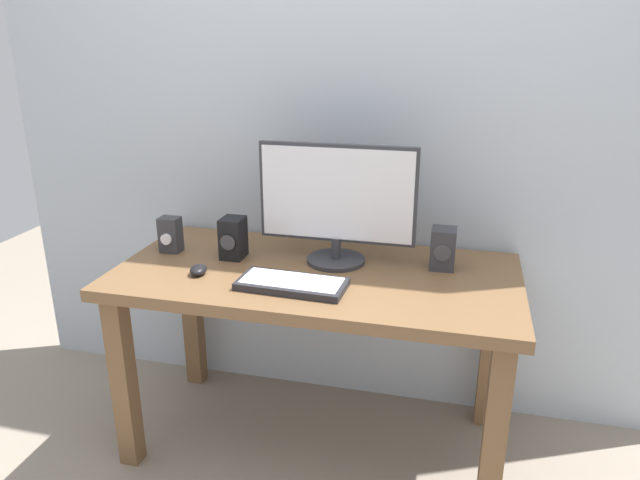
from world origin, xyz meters
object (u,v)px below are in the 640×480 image
object	(u,v)px
monitor	(337,202)
mouse	(198,270)
keyboard_primary	(292,284)
desk	(316,298)
audio_controller	(170,235)
speaker_left	(233,238)
speaker_right	(443,249)

from	to	relation	value
monitor	mouse	distance (m)	0.56
monitor	keyboard_primary	world-z (taller)	monitor
desk	mouse	bearing A→B (deg)	-161.29
audio_controller	mouse	bearing A→B (deg)	-43.01
desk	audio_controller	distance (m)	0.64
desk	monitor	distance (m)	0.37
audio_controller	keyboard_primary	bearing A→B (deg)	-21.50
desk	monitor	xyz separation A→B (m)	(0.05, 0.11, 0.34)
desk	audio_controller	size ratio (longest dim) A/B	10.42
desk	keyboard_primary	distance (m)	0.21
mouse	speaker_left	bearing A→B (deg)	64.36
speaker_left	mouse	bearing A→B (deg)	-107.36
speaker_right	audio_controller	distance (m)	1.06
speaker_right	desk	bearing A→B (deg)	-162.66
keyboard_primary	speaker_left	distance (m)	0.38
keyboard_primary	audio_controller	bearing A→B (deg)	158.50
desk	monitor	size ratio (longest dim) A/B	2.50
keyboard_primary	mouse	size ratio (longest dim) A/B	4.47
keyboard_primary	mouse	xyz separation A→B (m)	(-0.36, 0.03, 0.00)
desk	speaker_left	size ratio (longest dim) A/B	9.24
desk	keyboard_primary	world-z (taller)	keyboard_primary
mouse	audio_controller	xyz separation A→B (m)	(-0.21, 0.19, 0.05)
keyboard_primary	audio_controller	distance (m)	0.61
speaker_left	audio_controller	size ratio (longest dim) A/B	1.13
monitor	keyboard_primary	bearing A→B (deg)	-108.71
desk	mouse	world-z (taller)	mouse
desk	monitor	world-z (taller)	monitor
speaker_left	keyboard_primary	bearing A→B (deg)	-36.43
mouse	speaker_right	distance (m)	0.89
monitor	speaker_right	distance (m)	0.42
mouse	speaker_right	size ratio (longest dim) A/B	0.55
keyboard_primary	speaker_left	size ratio (longest dim) A/B	2.38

